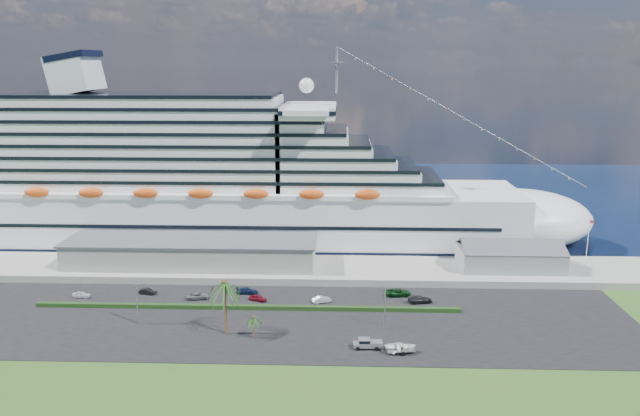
{
  "coord_description": "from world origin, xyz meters",
  "views": [
    {
      "loc": [
        11.53,
        -104.19,
        49.85
      ],
      "look_at": [
        6.78,
        30.0,
        18.53
      ],
      "focal_mm": 35.0,
      "sensor_mm": 36.0,
      "label": 1
    }
  ],
  "objects_px": {
    "pickup_truck": "(367,343)",
    "cruise_ship": "(222,186)",
    "parked_car_3": "(247,291)",
    "boat_trailer": "(401,347)"
  },
  "relations": [
    {
      "from": "cruise_ship",
      "to": "boat_trailer",
      "type": "xyz_separation_m",
      "value": [
        43.65,
        -66.99,
        -15.38
      ]
    },
    {
      "from": "parked_car_3",
      "to": "pickup_truck",
      "type": "bearing_deg",
      "value": -131.73
    },
    {
      "from": "parked_car_3",
      "to": "pickup_truck",
      "type": "xyz_separation_m",
      "value": [
        25.49,
        -26.15,
        0.32
      ]
    },
    {
      "from": "cruise_ship",
      "to": "pickup_truck",
      "type": "relative_size",
      "value": 36.11
    },
    {
      "from": "pickup_truck",
      "to": "cruise_ship",
      "type": "bearing_deg",
      "value": 120.13
    },
    {
      "from": "cruise_ship",
      "to": "boat_trailer",
      "type": "relative_size",
      "value": 29.29
    },
    {
      "from": "parked_car_3",
      "to": "boat_trailer",
      "type": "height_order",
      "value": "boat_trailer"
    },
    {
      "from": "pickup_truck",
      "to": "boat_trailer",
      "type": "bearing_deg",
      "value": -16.7
    },
    {
      "from": "parked_car_3",
      "to": "pickup_truck",
      "type": "height_order",
      "value": "pickup_truck"
    },
    {
      "from": "cruise_ship",
      "to": "boat_trailer",
      "type": "bearing_deg",
      "value": -56.92
    }
  ]
}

